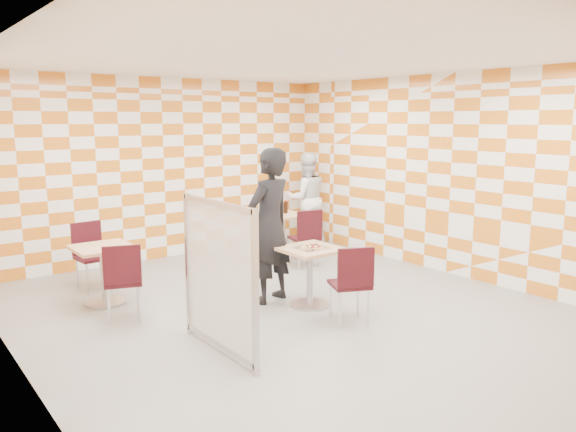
# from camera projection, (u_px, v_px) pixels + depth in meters

# --- Properties ---
(room_shell) EXTENTS (7.00, 7.00, 7.00)m
(room_shell) POSITION_uv_depth(u_px,v_px,m) (265.00, 186.00, 7.02)
(room_shell) COLOR gray
(room_shell) RESTS_ON ground
(main_table) EXTENTS (0.70, 0.70, 0.75)m
(main_table) POSITION_uv_depth(u_px,v_px,m) (310.00, 267.00, 6.99)
(main_table) COLOR tan
(main_table) RESTS_ON ground
(second_table) EXTENTS (0.70, 0.70, 0.75)m
(second_table) POSITION_uv_depth(u_px,v_px,m) (283.00, 228.00, 9.47)
(second_table) COLOR tan
(second_table) RESTS_ON ground
(empty_table) EXTENTS (0.70, 0.70, 0.75)m
(empty_table) POSITION_uv_depth(u_px,v_px,m) (103.00, 265.00, 7.07)
(empty_table) COLOR tan
(empty_table) RESTS_ON ground
(chair_main_front) EXTENTS (0.56, 0.56, 0.92)m
(chair_main_front) POSITION_uv_depth(u_px,v_px,m) (352.00, 279.00, 6.32)
(chair_main_front) COLOR black
(chair_main_front) RESTS_ON ground
(chair_second_front) EXTENTS (0.51, 0.52, 0.92)m
(chair_second_front) POSITION_uv_depth(u_px,v_px,m) (307.00, 233.00, 8.85)
(chair_second_front) COLOR black
(chair_second_front) RESTS_ON ground
(chair_second_side) EXTENTS (0.54, 0.53, 0.92)m
(chair_second_side) POSITION_uv_depth(u_px,v_px,m) (263.00, 230.00, 9.16)
(chair_second_side) COLOR black
(chair_second_side) RESTS_ON ground
(chair_empty_near) EXTENTS (0.54, 0.55, 0.92)m
(chair_empty_near) POSITION_uv_depth(u_px,v_px,m) (123.00, 276.00, 6.43)
(chair_empty_near) COLOR black
(chair_empty_near) RESTS_ON ground
(chair_empty_far) EXTENTS (0.46, 0.47, 0.92)m
(chair_empty_far) POSITION_uv_depth(u_px,v_px,m) (90.00, 250.00, 7.73)
(chair_empty_far) COLOR black
(chair_empty_far) RESTS_ON ground
(partition) EXTENTS (0.08, 1.38, 1.55)m
(partition) POSITION_uv_depth(u_px,v_px,m) (219.00, 276.00, 5.53)
(partition) COLOR white
(partition) RESTS_ON ground
(man_dark) EXTENTS (0.82, 0.64, 1.97)m
(man_dark) POSITION_uv_depth(u_px,v_px,m) (269.00, 226.00, 7.11)
(man_dark) COLOR black
(man_dark) RESTS_ON ground
(man_white) EXTENTS (0.99, 0.88, 1.72)m
(man_white) POSITION_uv_depth(u_px,v_px,m) (306.00, 199.00, 10.49)
(man_white) COLOR white
(man_white) RESTS_ON ground
(pizza_on_foil) EXTENTS (0.40, 0.40, 0.04)m
(pizza_on_foil) POSITION_uv_depth(u_px,v_px,m) (311.00, 247.00, 6.93)
(pizza_on_foil) COLOR silver
(pizza_on_foil) RESTS_ON main_table
(sport_bottle) EXTENTS (0.06, 0.06, 0.20)m
(sport_bottle) POSITION_uv_depth(u_px,v_px,m) (272.00, 210.00, 9.33)
(sport_bottle) COLOR white
(sport_bottle) RESTS_ON second_table
(soda_bottle) EXTENTS (0.07, 0.07, 0.23)m
(soda_bottle) POSITION_uv_depth(u_px,v_px,m) (286.00, 207.00, 9.49)
(soda_bottle) COLOR black
(soda_bottle) RESTS_ON second_table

